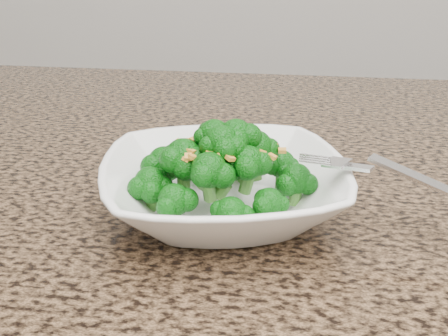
# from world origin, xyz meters

# --- Properties ---
(granite_counter) EXTENTS (1.64, 1.04, 0.03)m
(granite_counter) POSITION_xyz_m (0.00, 0.30, 0.89)
(granite_counter) COLOR brown
(granite_counter) RESTS_ON cabinet
(bowl) EXTENTS (0.28, 0.28, 0.06)m
(bowl) POSITION_xyz_m (-0.08, 0.20, 0.93)
(bowl) COLOR white
(bowl) RESTS_ON granite_counter
(broccoli_pile) EXTENTS (0.21, 0.21, 0.06)m
(broccoli_pile) POSITION_xyz_m (-0.08, 0.20, 0.99)
(broccoli_pile) COLOR #0B600B
(broccoli_pile) RESTS_ON bowl
(garlic_topping) EXTENTS (0.12, 0.12, 0.01)m
(garlic_topping) POSITION_xyz_m (-0.08, 0.20, 1.03)
(garlic_topping) COLOR gold
(garlic_topping) RESTS_ON broccoli_pile
(fork) EXTENTS (0.19, 0.12, 0.01)m
(fork) POSITION_xyz_m (0.05, 0.19, 0.96)
(fork) COLOR silver
(fork) RESTS_ON bowl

